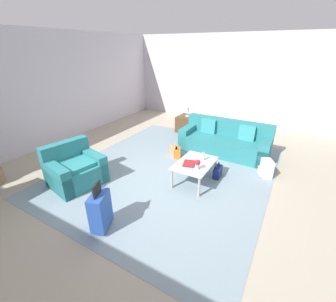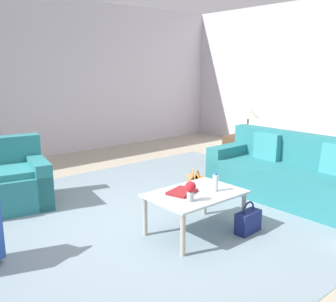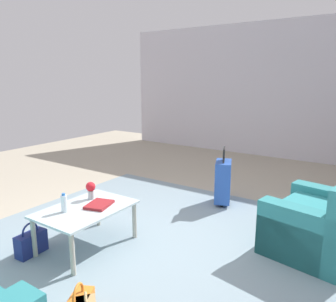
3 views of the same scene
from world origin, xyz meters
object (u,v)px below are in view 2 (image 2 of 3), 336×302
object	(u,v)px
table_lamp	(248,113)
handbag_orange	(197,186)
armchair	(6,184)
handbag_navy	(248,221)
couch	(295,177)
coffee_table_book	(182,192)
side_table	(247,150)
handbag_tan	(192,184)
water_bottle	(215,183)
coffee_table	(195,198)
flower_vase	(190,189)

from	to	relation	value
table_lamp	handbag_orange	xyz separation A→B (m)	(-1.93, -0.64, -0.82)
armchair	handbag_navy	xyz separation A→B (m)	(1.73, -2.54, -0.17)
couch	armchair	world-z (taller)	couch
handbag_orange	handbag_navy	size ratio (longest dim) A/B	1.00
coffee_table_book	side_table	size ratio (longest dim) A/B	0.46
side_table	handbag_navy	distance (m)	3.01
side_table	handbag_tan	world-z (taller)	side_table
water_bottle	handbag_tan	xyz separation A→B (m)	(0.71, 1.09, -0.42)
coffee_table	handbag_orange	bearing A→B (deg)	44.50
armchair	coffee_table_book	size ratio (longest dim) A/B	3.86
handbag_navy	handbag_tan	distance (m)	1.44
coffee_table	handbag_orange	world-z (taller)	coffee_table
coffee_table_book	handbag_tan	bearing A→B (deg)	25.43
flower_vase	handbag_tan	size ratio (longest dim) A/B	0.57
coffee_table	water_bottle	size ratio (longest dim) A/B	4.93
coffee_table_book	table_lamp	bearing A→B (deg)	10.05
coffee_table_book	side_table	distance (m)	3.25
couch	table_lamp	distance (m)	2.00
coffee_table	handbag_orange	distance (m)	1.25
coffee_table	table_lamp	xyz separation A→B (m)	(2.80, 1.50, 0.55)
coffee_table	coffee_table_book	world-z (taller)	coffee_table_book
table_lamp	handbag_navy	xyz separation A→B (m)	(-2.36, -1.87, -0.82)
side_table	handbag_tan	distance (m)	1.96
side_table	handbag_orange	distance (m)	2.04
coffee_table	handbag_tan	world-z (taller)	coffee_table
couch	handbag_navy	xyz separation A→B (m)	(-1.35, -0.27, -0.17)
table_lamp	handbag_orange	size ratio (longest dim) A/B	1.48
coffee_table_book	couch	bearing A→B (deg)	-21.27
water_bottle	coffee_table_book	bearing A→B (deg)	150.64
coffee_table	water_bottle	xyz separation A→B (m)	(0.20, -0.10, 0.15)
side_table	handbag_orange	bearing A→B (deg)	-161.58
flower_vase	water_bottle	bearing A→B (deg)	6.79
side_table	coffee_table	bearing A→B (deg)	-151.82
coffee_table	coffee_table_book	xyz separation A→B (m)	(-0.12, 0.08, 0.07)
flower_vase	handbag_navy	size ratio (longest dim) A/B	0.57
side_table	table_lamp	size ratio (longest dim) A/B	1.21
table_lamp	coffee_table	bearing A→B (deg)	-151.82
side_table	couch	bearing A→B (deg)	-122.20
handbag_orange	handbag_navy	distance (m)	1.30
coffee_table_book	handbag_orange	size ratio (longest dim) A/B	0.82
handbag_orange	coffee_table_book	bearing A→B (deg)	-141.92
water_bottle	table_lamp	bearing A→B (deg)	31.61
handbag_orange	handbag_tan	xyz separation A→B (m)	(0.04, 0.13, 0.00)
water_bottle	handbag_orange	xyz separation A→B (m)	(0.67, 0.96, -0.42)
coffee_table_book	table_lamp	xyz separation A→B (m)	(2.92, 1.42, 0.48)
water_bottle	flower_vase	size ratio (longest dim) A/B	1.00
armchair	table_lamp	world-z (taller)	table_lamp
coffee_table_book	handbag_orange	world-z (taller)	coffee_table_book
coffee_table_book	flower_vase	bearing A→B (deg)	-129.39
armchair	handbag_orange	bearing A→B (deg)	-31.24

